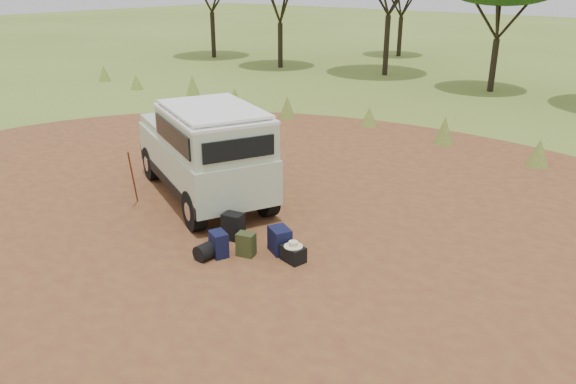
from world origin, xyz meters
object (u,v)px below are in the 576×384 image
Objects in this scene: safari_vehicle at (205,153)px; backpack_navy at (219,244)px; backpack_olive at (246,245)px; hard_case at (293,254)px; walking_staff at (133,178)px; backpack_black at (233,226)px; duffel_navy at (280,240)px.

safari_vehicle is 3.20m from backpack_navy.
hard_case is at bearing 7.05° from backpack_olive.
backpack_black is (3.00, 0.19, -0.42)m from walking_staff.
walking_staff is 3.04m from backpack_black.
backpack_olive is 0.94m from hard_case.
walking_staff is at bearing -165.81° from hard_case.
duffel_navy is 1.16× the size of hard_case.
safari_vehicle reaches higher than backpack_olive.
duffel_navy is at bearing 5.18° from safari_vehicle.
walking_staff reaches higher than duffel_navy.
hard_case is (0.85, 0.39, -0.08)m from backpack_olive.
safari_vehicle is 10.14× the size of duffel_navy.
safari_vehicle is 11.02× the size of backpack_olive.
walking_staff is 3.21× the size of backpack_olive.
backpack_navy is (0.30, -0.71, -0.03)m from backpack_black.
backpack_olive is (0.70, -0.37, -0.05)m from backpack_black.
safari_vehicle is 9.20× the size of backpack_black.
duffel_navy reaches higher than hard_case.
hard_case is (3.63, -1.21, -0.98)m from safari_vehicle.
backpack_olive is 0.66m from duffel_navy.
duffel_navy reaches higher than backpack_olive.
safari_vehicle reaches higher than duffel_navy.
backpack_black is at bearing 134.81° from backpack_olive.
backpack_navy is 1.06× the size of backpack_olive.
walking_staff is at bearing -99.01° from safari_vehicle.
walking_staff reaches higher than backpack_navy.
backpack_black reaches higher than hard_case.
backpack_olive is (2.78, -1.60, -0.91)m from safari_vehicle.
backpack_black is at bearing -41.26° from walking_staff.
backpack_navy is at bearing -53.77° from walking_staff.
backpack_navy is 1.18m from duffel_navy.
duffel_navy is at bearing 175.00° from hard_case.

